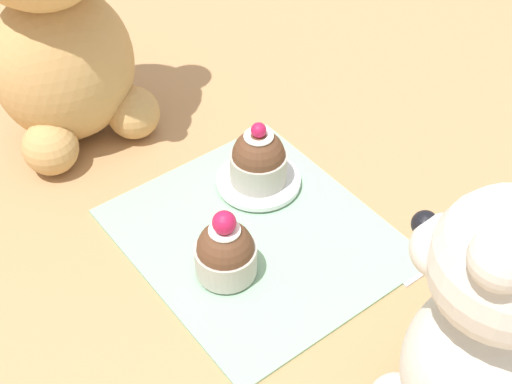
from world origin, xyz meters
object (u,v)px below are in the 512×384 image
object	(u,v)px
cupcake_near_cream_bear	(225,252)
cupcake_near_tan_bear	(259,160)
saucer_plate	(258,180)
teddy_bear_tan	(52,8)
teaspoon	(448,251)
teddy_bear_cream	(483,321)

from	to	relation	value
cupcake_near_cream_bear	cupcake_near_tan_bear	bearing A→B (deg)	-141.70
saucer_plate	cupcake_near_tan_bear	bearing A→B (deg)	45.00
teddy_bear_tan	cupcake_near_cream_bear	distance (m)	0.27
cupcake_near_cream_bear	cupcake_near_tan_bear	size ratio (longest dim) A/B	1.03
cupcake_near_cream_bear	teaspoon	distance (m)	0.20
cupcake_near_tan_bear	teddy_bear_tan	bearing A→B (deg)	-61.95
teddy_bear_cream	teddy_bear_tan	bearing A→B (deg)	-97.12
teddy_bear_cream	cupcake_near_tan_bear	xyz separation A→B (m)	(-0.03, -0.27, -0.07)
cupcake_near_cream_bear	cupcake_near_tan_bear	xyz separation A→B (m)	(-0.09, -0.07, 0.01)
teddy_bear_cream	saucer_plate	size ratio (longest dim) A/B	2.66
saucer_plate	teddy_bear_tan	bearing A→B (deg)	-61.95
teddy_bear_cream	cupcake_near_tan_bear	world-z (taller)	teddy_bear_cream
cupcake_near_tan_bear	teaspoon	distance (m)	0.19
cupcake_near_tan_bear	saucer_plate	bearing A→B (deg)	-135.00
saucer_plate	teaspoon	world-z (taller)	saucer_plate
cupcake_near_tan_bear	teaspoon	bearing A→B (deg)	115.78
cupcake_near_cream_bear	saucer_plate	bearing A→B (deg)	-141.70
saucer_plate	cupcake_near_tan_bear	world-z (taller)	cupcake_near_tan_bear
saucer_plate	teaspoon	bearing A→B (deg)	115.78
teddy_bear_tan	saucer_plate	world-z (taller)	teddy_bear_tan
teddy_bear_tan	cupcake_near_cream_bear	world-z (taller)	teddy_bear_tan
teddy_bear_tan	cupcake_near_cream_bear	bearing A→B (deg)	-87.18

